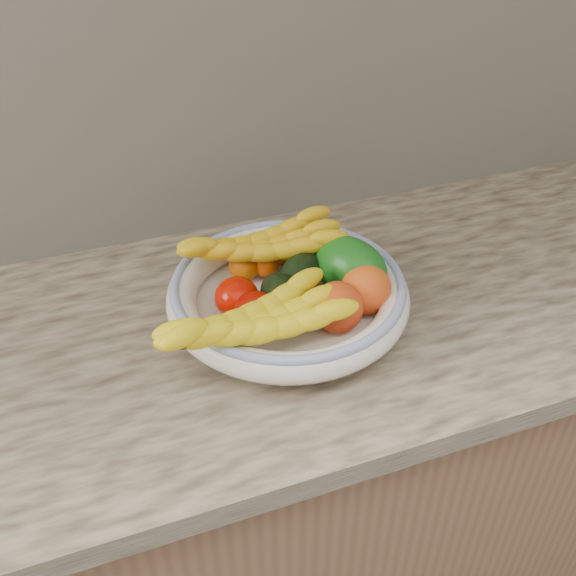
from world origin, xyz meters
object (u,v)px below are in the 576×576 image
(fruit_bowl, at_px, (288,294))
(banana_bunch_back, at_px, (261,249))
(banana_bunch_front, at_px, (255,326))
(green_mango, at_px, (350,267))

(fruit_bowl, xyz_separation_m, banana_bunch_back, (-0.02, 0.08, 0.04))
(fruit_bowl, xyz_separation_m, banana_bunch_front, (-0.09, -0.10, 0.03))
(green_mango, xyz_separation_m, banana_bunch_front, (-0.19, -0.09, 0.01))
(green_mango, relative_size, banana_bunch_front, 0.44)
(fruit_bowl, xyz_separation_m, green_mango, (0.11, -0.00, 0.03))
(green_mango, relative_size, banana_bunch_back, 0.47)
(green_mango, bearing_deg, banana_bunch_front, 178.32)
(green_mango, bearing_deg, banana_bunch_back, 118.53)
(fruit_bowl, bearing_deg, banana_bunch_back, 101.91)
(green_mango, xyz_separation_m, banana_bunch_back, (-0.12, 0.08, 0.01))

